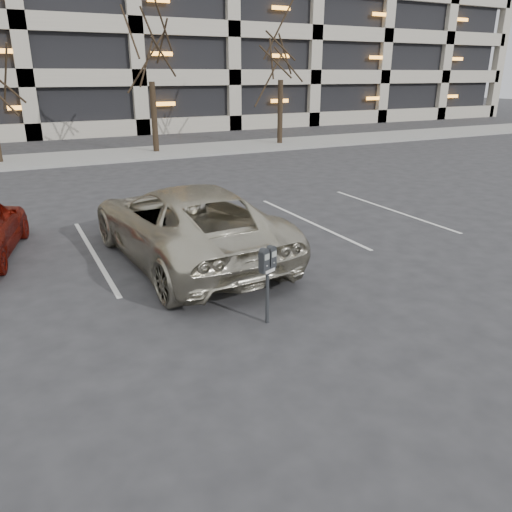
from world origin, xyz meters
The scene contains 8 objects.
ground centered at (0.00, 0.00, 0.00)m, with size 140.00×140.00×0.00m, color #28282B.
sidewalk centered at (0.00, 16.00, 0.06)m, with size 80.00×4.00×0.12m, color gray.
stall_lines centered at (-1.40, 2.30, 0.01)m, with size 16.90×5.20×0.00m.
parking_garage centered at (12.00, 33.84, 9.26)m, with size 52.00×20.00×19.00m.
tree_c centered at (4.00, 16.00, 5.42)m, with size 3.30×3.30×7.51m.
tree_d centered at (11.00, 16.00, 5.49)m, with size 3.35×3.35×7.60m.
parking_meter centered at (0.50, -2.26, 0.96)m, with size 0.34×0.23×1.25m.
suv_silver centered at (0.35, 1.09, 0.80)m, with size 3.03×5.92×1.60m.
Camera 1 is at (-2.86, -8.52, 3.73)m, focal length 35.00 mm.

